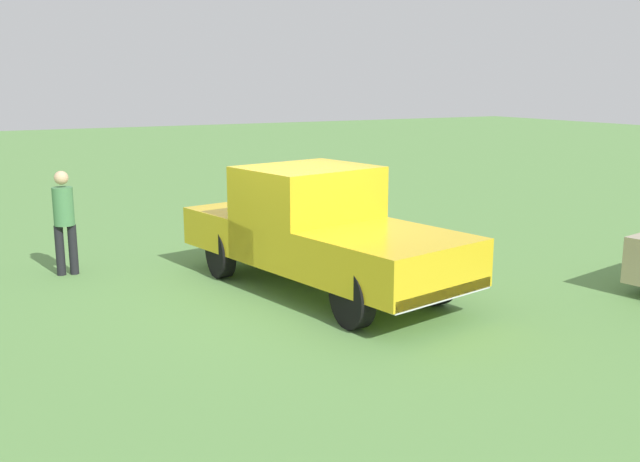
{
  "coord_description": "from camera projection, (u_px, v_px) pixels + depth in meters",
  "views": [
    {
      "loc": [
        9.15,
        -4.53,
        3.07
      ],
      "look_at": [
        0.1,
        0.38,
        0.9
      ],
      "focal_mm": 40.03,
      "sensor_mm": 36.0,
      "label": 1
    }
  ],
  "objects": [
    {
      "name": "ground_plane",
      "position": [
        294.0,
        291.0,
        10.62
      ],
      "size": [
        80.0,
        80.0,
        0.0
      ],
      "primitive_type": "plane",
      "color": "#5B8C47"
    },
    {
      "name": "pickup_truck",
      "position": [
        315.0,
        226.0,
        10.6
      ],
      "size": [
        5.12,
        2.75,
        1.83
      ],
      "rotation": [
        0.0,
        0.0,
        0.2
      ],
      "color": "black",
      "rests_on": "ground_plane"
    },
    {
      "name": "person_bystander",
      "position": [
        64.0,
        217.0,
        11.35
      ],
      "size": [
        0.37,
        0.37,
        1.69
      ],
      "rotation": [
        0.0,
        0.0,
        6.11
      ],
      "color": "black",
      "rests_on": "ground_plane"
    }
  ]
}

